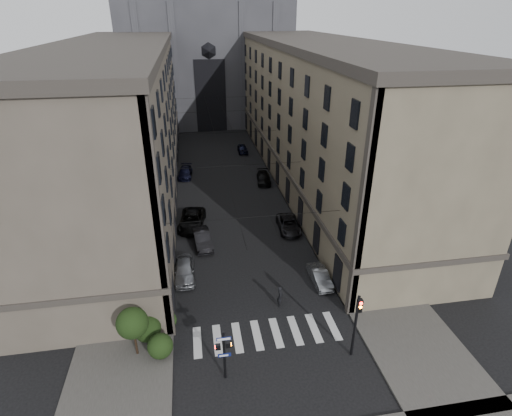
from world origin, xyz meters
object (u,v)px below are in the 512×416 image
car_left_far (185,172)px  car_right_far (243,149)px  gothic_tower (205,35)px  car_left_midnear (202,239)px  car_left_midfar (192,220)px  pedestrian (280,296)px  car_right_midfar (264,178)px  traffic_light_right (357,319)px  car_right_midnear (289,224)px  pedestrian_signal_left (224,352)px  car_right_near (320,277)px  car_left_near (184,270)px

car_left_far → car_right_far: 14.06m
car_left_far → gothic_tower: bearing=86.4°
car_left_midnear → car_left_midfar: car_left_midfar is taller
car_right_far → pedestrian: pedestrian is taller
car_right_midfar → car_right_far: size_ratio=1.18×
traffic_light_right → pedestrian: size_ratio=2.67×
car_right_far → car_right_midnear: bearing=-86.1°
car_left_midfar → car_left_far: size_ratio=1.25×
gothic_tower → traffic_light_right: bearing=-85.6°
traffic_light_right → car_right_far: 46.95m
car_left_midfar → car_right_midfar: bearing=55.9°
pedestrian_signal_left → car_right_midfar: bearing=75.1°
car_left_midfar → pedestrian: size_ratio=3.04×
car_left_far → pedestrian: pedestrian is taller
traffic_light_right → pedestrian: traffic_light_right is taller
car_left_midfar → car_right_midnear: (10.68, -2.60, -0.13)m
car_right_near → car_right_midnear: (-0.42, 10.00, 0.04)m
pedestrian_signal_left → car_left_midnear: size_ratio=0.84×
car_left_midnear → car_left_midfar: size_ratio=0.81×
pedestrian_signal_left → pedestrian: 8.44m
car_left_midfar → car_right_far: bearing=77.9°
car_left_far → pedestrian: bearing=-70.9°
pedestrian_signal_left → car_right_near: (9.46, 9.01, -1.67)m
pedestrian_signal_left → car_left_midfar: pedestrian_signal_left is taller
pedestrian_signal_left → car_right_far: 47.93m
car_left_near → pedestrian_signal_left: bearing=-78.2°
car_right_near → car_right_midnear: bearing=90.8°
traffic_light_right → car_right_midnear: 18.77m
gothic_tower → pedestrian_signal_left: size_ratio=14.50×
car_left_near → car_right_midfar: size_ratio=1.01×
pedestrian → car_left_midnear: bearing=34.9°
car_left_far → car_right_near: 30.67m
car_left_midnear → car_right_far: 31.13m
car_right_far → car_right_midfar: bearing=-84.2°
car_left_midnear → traffic_light_right: bearing=-66.2°
car_left_midfar → car_right_far: car_left_midfar is taller
pedestrian → traffic_light_right: bearing=-141.0°
gothic_tower → pedestrian_signal_left: bearing=-92.7°
car_left_midfar → car_right_near: 16.80m
pedestrian → car_left_far: bearing=19.9°
car_right_far → car_right_near: bearing=-86.2°
car_left_far → car_right_far: (9.96, 9.92, -0.01)m
gothic_tower → car_left_near: size_ratio=12.29×
car_right_midnear → pedestrian: size_ratio=2.55×
car_left_near → traffic_light_right: bearing=-44.9°
car_left_near → car_right_far: bearing=73.4°
pedestrian_signal_left → traffic_light_right: bearing=2.6°
pedestrian_signal_left → traffic_light_right: 9.18m
car_left_midfar → gothic_tower: bearing=92.2°
gothic_tower → car_right_far: 31.57m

